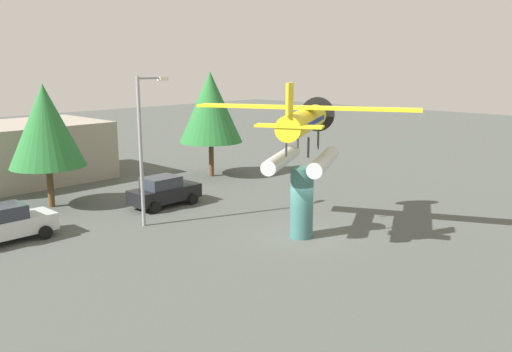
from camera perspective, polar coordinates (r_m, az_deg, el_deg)
ground_plane at (r=25.74m, az=4.85°, el=-6.51°), size 140.00×140.00×0.00m
display_pedestal at (r=25.25m, az=4.92°, el=-2.87°), size 1.10×1.10×3.39m
floatplane_monument at (r=24.73m, az=5.12°, el=4.77°), size 7.12×9.76×4.00m
car_near_silver at (r=27.30m, az=-25.23°, el=-4.63°), size 4.20×2.02×1.76m
car_mid_black at (r=31.29m, az=-9.84°, el=-1.62°), size 4.20×2.02×1.76m
streetlight_primary at (r=27.11m, az=-11.95°, el=3.78°), size 1.84×0.28×7.54m
storefront_building at (r=40.55m, az=-24.31°, el=2.26°), size 11.38×7.78×4.07m
tree_east at (r=32.25m, az=-21.65°, el=5.02°), size 4.22×4.22×7.06m
tree_center_back at (r=38.58m, az=-4.91°, el=7.37°), size 4.55×4.55×7.61m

